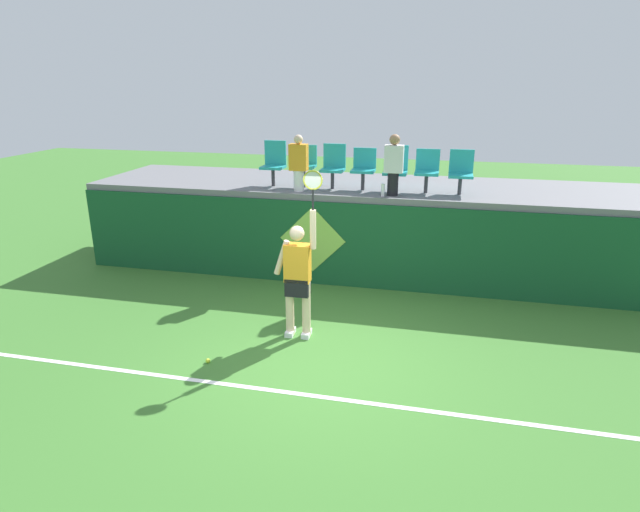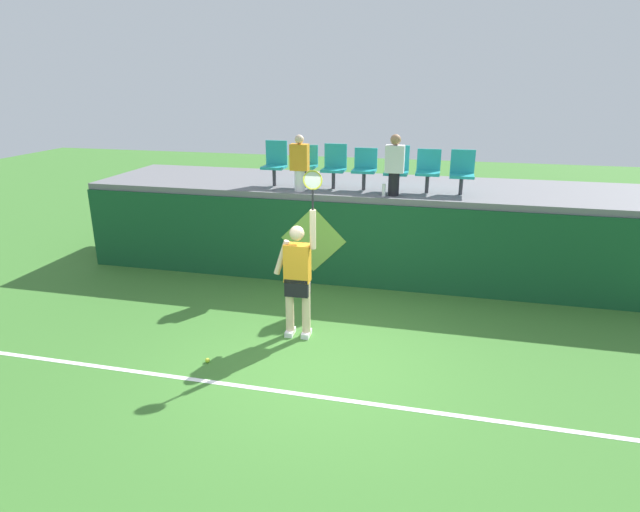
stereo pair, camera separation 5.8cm
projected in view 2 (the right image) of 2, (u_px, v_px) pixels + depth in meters
name	position (u px, v px, depth m)	size (l,w,h in m)	color
ground_plane	(321.00, 363.00, 7.43)	(40.00, 40.00, 0.00)	#3D752D
court_back_wall	(358.00, 245.00, 9.94)	(11.26, 0.20, 1.63)	#144C28
spectator_platform	(369.00, 187.00, 10.80)	(11.26, 2.57, 0.12)	slate
court_baseline_stripe	(306.00, 395.00, 6.67)	(10.13, 0.08, 0.01)	white
tennis_player	(298.00, 275.00, 7.91)	(0.75, 0.27, 2.58)	white
tennis_ball	(207.00, 360.00, 7.43)	(0.07, 0.07, 0.07)	#D1E533
water_bottle	(384.00, 190.00, 9.62)	(0.07, 0.07, 0.23)	white
stadium_chair_0	(275.00, 162.00, 10.52)	(0.44, 0.42, 0.88)	#38383D
stadium_chair_1	(306.00, 163.00, 10.37)	(0.44, 0.42, 0.81)	#38383D
stadium_chair_2	(334.00, 165.00, 10.25)	(0.44, 0.42, 0.84)	#38383D
stadium_chair_3	(365.00, 167.00, 10.12)	(0.44, 0.42, 0.78)	#38383D
stadium_chair_4	(397.00, 167.00, 9.99)	(0.44, 0.42, 0.85)	#38383D
stadium_chair_5	(428.00, 169.00, 9.86)	(0.44, 0.42, 0.80)	#38383D
stadium_chair_6	(462.00, 171.00, 9.73)	(0.44, 0.42, 0.80)	#38383D
spectator_0	(395.00, 164.00, 9.55)	(0.34, 0.20, 1.11)	black
spectator_1	(300.00, 162.00, 9.94)	(0.34, 0.20, 1.06)	white
wall_signage_mount	(314.00, 283.00, 10.28)	(1.27, 0.01, 1.53)	#144C28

